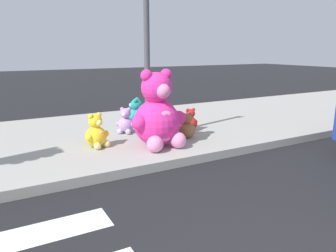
{
  "coord_description": "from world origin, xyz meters",
  "views": [
    {
      "loc": [
        -1.66,
        -1.23,
        1.87
      ],
      "look_at": [
        1.01,
        3.6,
        0.55
      ],
      "focal_mm": 34.67,
      "sensor_mm": 36.0,
      "label": 1
    }
  ],
  "objects_px": {
    "plush_lime": "(162,118)",
    "plush_brown": "(187,128)",
    "plush_red": "(190,122)",
    "plush_teal": "(136,115)",
    "plush_yellow": "(97,134)",
    "sign_pole": "(147,50)",
    "plush_pink_large": "(158,116)",
    "plush_lavender": "(126,123)"
  },
  "relations": [
    {
      "from": "sign_pole",
      "to": "plush_pink_large",
      "type": "xyz_separation_m",
      "value": [
        -0.08,
        -0.59,
        -1.15
      ]
    },
    {
      "from": "plush_pink_large",
      "to": "plush_red",
      "type": "bearing_deg",
      "value": 31.07
    },
    {
      "from": "plush_brown",
      "to": "plush_teal",
      "type": "height_order",
      "value": "plush_teal"
    },
    {
      "from": "plush_pink_large",
      "to": "plush_teal",
      "type": "distance_m",
      "value": 1.7
    },
    {
      "from": "plush_pink_large",
      "to": "plush_teal",
      "type": "bearing_deg",
      "value": 80.5
    },
    {
      "from": "plush_pink_large",
      "to": "plush_lime",
      "type": "relative_size",
      "value": 2.23
    },
    {
      "from": "plush_yellow",
      "to": "plush_lavender",
      "type": "distance_m",
      "value": 1.08
    },
    {
      "from": "sign_pole",
      "to": "plush_lime",
      "type": "height_order",
      "value": "sign_pole"
    },
    {
      "from": "plush_pink_large",
      "to": "plush_red",
      "type": "xyz_separation_m",
      "value": [
        1.12,
        0.67,
        -0.35
      ]
    },
    {
      "from": "sign_pole",
      "to": "plush_lavender",
      "type": "relative_size",
      "value": 5.92
    },
    {
      "from": "sign_pole",
      "to": "plush_pink_large",
      "type": "relative_size",
      "value": 2.32
    },
    {
      "from": "plush_yellow",
      "to": "plush_brown",
      "type": "relative_size",
      "value": 1.21
    },
    {
      "from": "plush_pink_large",
      "to": "plush_lavender",
      "type": "relative_size",
      "value": 2.55
    },
    {
      "from": "sign_pole",
      "to": "plush_lime",
      "type": "bearing_deg",
      "value": 40.22
    },
    {
      "from": "plush_teal",
      "to": "plush_lavender",
      "type": "bearing_deg",
      "value": -131.54
    },
    {
      "from": "plush_yellow",
      "to": "plush_lime",
      "type": "relative_size",
      "value": 1.0
    },
    {
      "from": "plush_yellow",
      "to": "plush_lime",
      "type": "height_order",
      "value": "plush_yellow"
    },
    {
      "from": "sign_pole",
      "to": "plush_lime",
      "type": "relative_size",
      "value": 5.19
    },
    {
      "from": "plush_lime",
      "to": "plush_teal",
      "type": "distance_m",
      "value": 0.69
    },
    {
      "from": "plush_lavender",
      "to": "plush_teal",
      "type": "relative_size",
      "value": 0.84
    },
    {
      "from": "plush_pink_large",
      "to": "plush_lavender",
      "type": "xyz_separation_m",
      "value": [
        -0.17,
        1.15,
        -0.33
      ]
    },
    {
      "from": "plush_red",
      "to": "plush_teal",
      "type": "xyz_separation_m",
      "value": [
        -0.84,
        0.98,
        0.06
      ]
    },
    {
      "from": "plush_yellow",
      "to": "plush_teal",
      "type": "height_order",
      "value": "plush_teal"
    },
    {
      "from": "sign_pole",
      "to": "plush_brown",
      "type": "bearing_deg",
      "value": -30.22
    },
    {
      "from": "plush_teal",
      "to": "plush_red",
      "type": "bearing_deg",
      "value": -49.19
    },
    {
      "from": "plush_red",
      "to": "plush_teal",
      "type": "distance_m",
      "value": 1.29
    },
    {
      "from": "plush_pink_large",
      "to": "plush_lime",
      "type": "distance_m",
      "value": 1.27
    },
    {
      "from": "plush_yellow",
      "to": "plush_lavender",
      "type": "relative_size",
      "value": 1.14
    },
    {
      "from": "plush_yellow",
      "to": "plush_lime",
      "type": "bearing_deg",
      "value": 20.27
    },
    {
      "from": "plush_brown",
      "to": "plush_teal",
      "type": "xyz_separation_m",
      "value": [
        -0.47,
        1.45,
        0.05
      ]
    },
    {
      "from": "plush_brown",
      "to": "plush_pink_large",
      "type": "bearing_deg",
      "value": -164.52
    },
    {
      "from": "plush_lime",
      "to": "plush_brown",
      "type": "xyz_separation_m",
      "value": [
        0.11,
        -0.85,
        -0.04
      ]
    },
    {
      "from": "plush_yellow",
      "to": "plush_teal",
      "type": "distance_m",
      "value": 1.75
    },
    {
      "from": "sign_pole",
      "to": "plush_lime",
      "type": "xyz_separation_m",
      "value": [
        0.55,
        0.47,
        -1.45
      ]
    },
    {
      "from": "sign_pole",
      "to": "plush_lavender",
      "type": "distance_m",
      "value": 1.6
    },
    {
      "from": "plush_lavender",
      "to": "plush_red",
      "type": "height_order",
      "value": "plush_lavender"
    },
    {
      "from": "plush_pink_large",
      "to": "plush_lavender",
      "type": "height_order",
      "value": "plush_pink_large"
    },
    {
      "from": "plush_pink_large",
      "to": "plush_yellow",
      "type": "height_order",
      "value": "plush_pink_large"
    },
    {
      "from": "plush_pink_large",
      "to": "plush_brown",
      "type": "distance_m",
      "value": 0.85
    },
    {
      "from": "sign_pole",
      "to": "plush_brown",
      "type": "relative_size",
      "value": 6.29
    },
    {
      "from": "plush_lavender",
      "to": "plush_brown",
      "type": "relative_size",
      "value": 1.06
    },
    {
      "from": "sign_pole",
      "to": "plush_yellow",
      "type": "relative_size",
      "value": 5.18
    }
  ]
}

